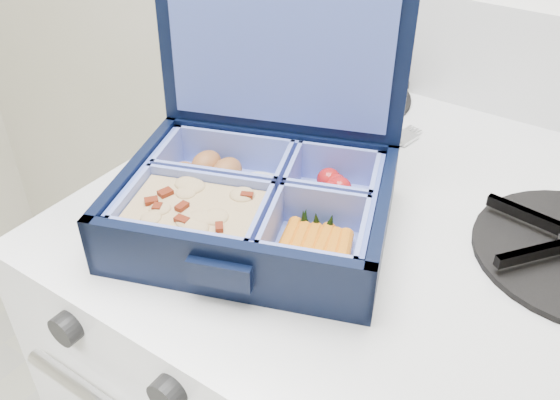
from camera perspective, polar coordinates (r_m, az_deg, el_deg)
The scene contains 3 objects.
bento_box at distance 0.55m, azimuth -2.46°, elevation -0.48°, with size 0.24×0.19×0.06m, color black, non-canonical shape.
burner_grate_rear at distance 0.80m, azimuth 6.73°, elevation 10.23°, with size 0.16×0.16×0.02m, color black.
fork at distance 0.66m, azimuth 7.56°, elevation 3.23°, with size 0.02×0.18×0.01m, color silver, non-canonical shape.
Camera 1 is at (-0.27, 1.21, 1.22)m, focal length 38.00 mm.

